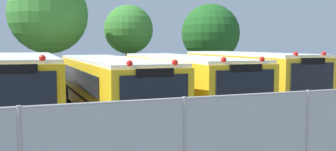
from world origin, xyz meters
TOP-DOWN VIEW (x-y plane):
  - ground_plane at (0.00, 0.00)m, footprint 160.00×160.00m
  - school_bus_0 at (-5.07, -0.22)m, footprint 2.70×10.60m
  - school_bus_1 at (-1.66, -0.25)m, footprint 2.81×11.42m
  - school_bus_2 at (1.79, 0.20)m, footprint 2.88×11.64m
  - school_bus_3 at (5.14, 0.02)m, footprint 2.52×9.45m
  - tree_1 at (-3.47, 8.93)m, footprint 4.88×4.88m
  - tree_2 at (1.85, 9.96)m, footprint 3.44×3.44m
  - tree_3 at (8.02, 9.61)m, footprint 4.39×4.39m
  - chainlink_fence at (0.27, -9.84)m, footprint 15.77×0.07m

SIDE VIEW (x-z plane):
  - ground_plane at x=0.00m, z-range 0.00..0.00m
  - chainlink_fence at x=0.27m, z-range 0.04..2.13m
  - school_bus_1 at x=-1.66m, z-range 0.07..2.63m
  - school_bus_2 at x=1.79m, z-range 0.07..2.67m
  - school_bus_0 at x=-5.07m, z-range 0.07..2.78m
  - school_bus_3 at x=5.14m, z-range 0.07..2.79m
  - tree_3 at x=8.02m, z-range 0.81..6.85m
  - tree_2 at x=1.85m, z-range 1.12..6.89m
  - tree_1 at x=-3.47m, z-range 1.19..8.49m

